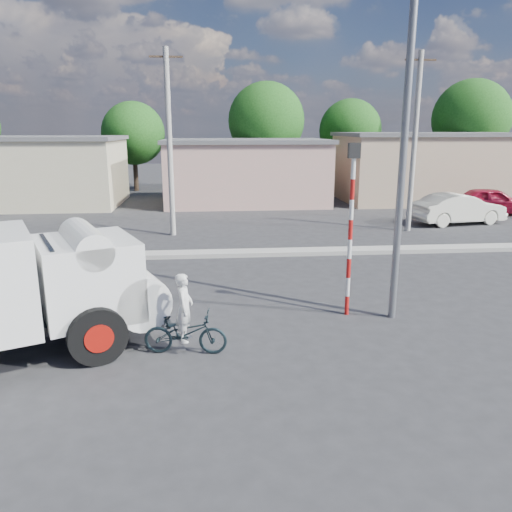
{
  "coord_description": "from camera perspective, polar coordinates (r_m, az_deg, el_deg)",
  "views": [
    {
      "loc": [
        -0.25,
        -10.44,
        4.7
      ],
      "look_at": [
        0.94,
        2.75,
        1.3
      ],
      "focal_mm": 35.0,
      "sensor_mm": 36.0,
      "label": 1
    }
  ],
  "objects": [
    {
      "name": "tree_row",
      "position": [
        39.73,
        6.21,
        14.67
      ],
      "size": [
        51.24,
        7.43,
        8.42
      ],
      "color": "#38281E",
      "rests_on": "ground"
    },
    {
      "name": "building_row",
      "position": [
        32.57,
        -2.82,
        9.85
      ],
      "size": [
        37.8,
        7.3,
        4.44
      ],
      "color": "beige",
      "rests_on": "ground"
    },
    {
      "name": "utility_poles",
      "position": [
        22.72,
        3.79,
        12.76
      ],
      "size": [
        35.4,
        0.24,
        8.0
      ],
      "color": "#99968E",
      "rests_on": "ground"
    },
    {
      "name": "car_cream",
      "position": [
        27.25,
        22.13,
        5.03
      ],
      "size": [
        4.89,
        2.46,
        1.54
      ],
      "primitive_type": "imported",
      "rotation": [
        0.0,
        0.0,
        1.76
      ],
      "color": "silver",
      "rests_on": "ground"
    },
    {
      "name": "traffic_pole",
      "position": [
        12.61,
        10.82,
        4.52
      ],
      "size": [
        0.28,
        0.18,
        4.36
      ],
      "color": "red",
      "rests_on": "ground"
    },
    {
      "name": "cyclist",
      "position": [
        10.76,
        -8.12,
        -7.34
      ],
      "size": [
        0.42,
        0.58,
        1.48
      ],
      "primitive_type": "imported",
      "rotation": [
        0.0,
        0.0,
        1.45
      ],
      "color": "silver",
      "rests_on": "ground"
    },
    {
      "name": "bicycle",
      "position": [
        10.87,
        -8.07,
        -8.69
      ],
      "size": [
        1.84,
        0.84,
        0.93
      ],
      "primitive_type": "imported",
      "rotation": [
        0.0,
        0.0,
        1.45
      ],
      "color": "black",
      "rests_on": "ground"
    },
    {
      "name": "ground_plane",
      "position": [
        11.45,
        -3.52,
        -9.86
      ],
      "size": [
        120.0,
        120.0,
        0.0
      ],
      "primitive_type": "plane",
      "color": "#2B2A2D",
      "rests_on": "ground"
    },
    {
      "name": "streetlight",
      "position": [
        12.45,
        16.04,
        15.06
      ],
      "size": [
        2.34,
        0.22,
        9.0
      ],
      "color": "slate",
      "rests_on": "ground"
    },
    {
      "name": "median",
      "position": [
        19.01,
        -4.26,
        0.28
      ],
      "size": [
        40.0,
        0.8,
        0.16
      ],
      "primitive_type": "cube",
      "color": "#99968E",
      "rests_on": "ground"
    },
    {
      "name": "car_red",
      "position": [
        31.07,
        25.36,
        5.7
      ],
      "size": [
        4.62,
        2.43,
        1.5
      ],
      "primitive_type": "imported",
      "rotation": [
        0.0,
        0.0,
        1.42
      ],
      "color": "maroon",
      "rests_on": "ground"
    }
  ]
}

